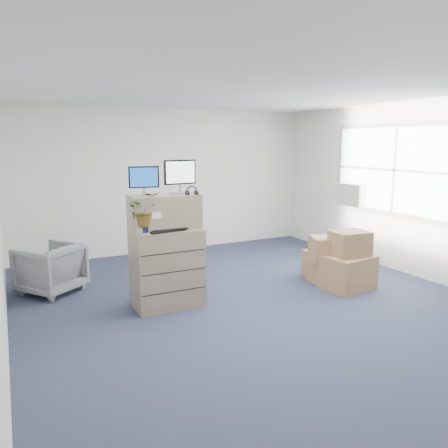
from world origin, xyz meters
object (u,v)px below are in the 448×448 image
Objects in this scene: monitor_left at (144,179)px; potted_plant at (143,214)px; water_bottle at (173,218)px; filing_cabinet_lower at (167,268)px; monitor_right at (180,175)px; keyboard at (168,230)px; office_chair at (50,266)px.

potted_plant is at bearing -107.26° from monitor_left.
water_bottle is 0.46m from potted_plant.
monitor_left is 0.64m from water_bottle.
monitor_right reaches higher than filing_cabinet_lower.
keyboard is (0.25, -0.13, -0.64)m from monitor_left.
water_bottle is (0.38, -0.00, -0.51)m from monitor_left.
filing_cabinet_lower is 1.34× the size of office_chair.
filing_cabinet_lower is 0.67m from water_bottle.
water_bottle is 0.57× the size of potted_plant.
monitor_right is (0.23, 0.07, 1.21)m from filing_cabinet_lower.
monitor_right is (0.50, 0.05, 0.04)m from monitor_left.
monitor_left is 1.32× the size of water_bottle.
potted_plant is 0.65× the size of office_chair.
monitor_right reaches higher than potted_plant.
potted_plant reaches higher than water_bottle.
water_bottle is (0.11, 0.02, 0.66)m from filing_cabinet_lower.
keyboard is 0.22m from water_bottle.
monitor_left reaches higher than potted_plant.
monitor_left reaches higher than filing_cabinet_lower.
monitor_right is 0.57m from water_bottle.
filing_cabinet_lower reaches higher than office_chair.
filing_cabinet_lower is 0.54m from keyboard.
potted_plant is at bearing 167.78° from keyboard.
keyboard is at bearing -18.30° from monitor_left.
monitor_left is at bearing 179.91° from water_bottle.
monitor_left is 0.51m from monitor_right.
monitor_left is 0.49× the size of office_chair.
office_chair is (-1.34, 1.27, -0.13)m from filing_cabinet_lower.
water_bottle reaches higher than filing_cabinet_lower.
monitor_left is (-0.27, 0.02, 1.18)m from filing_cabinet_lower.
filing_cabinet_lower is 2.08× the size of potted_plant.
keyboard is (-0.02, -0.10, 0.53)m from filing_cabinet_lower.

